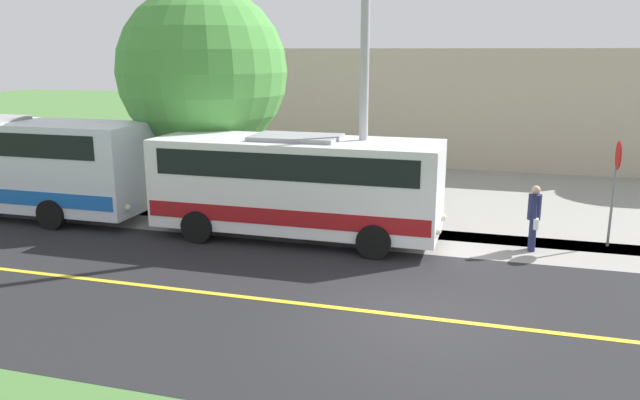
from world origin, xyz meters
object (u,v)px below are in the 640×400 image
at_px(commercial_building, 435,101).
at_px(shuttle_bus_front, 297,182).
at_px(pedestrian_with_bags, 534,216).
at_px(stop_sign, 616,175).
at_px(tree_curbside, 203,72).
at_px(street_light_pole, 363,82).

bearing_deg(commercial_building, shuttle_bus_front, -6.94).
xyz_separation_m(pedestrian_with_bags, stop_sign, (-0.96, 2.02, 1.01)).
distance_m(pedestrian_with_bags, tree_curbside, 11.35).
distance_m(shuttle_bus_front, tree_curbside, 5.80).
distance_m(street_light_pole, commercial_building, 16.62).
bearing_deg(stop_sign, street_light_pole, -79.51).
height_order(street_light_pole, tree_curbside, street_light_pole).
xyz_separation_m(shuttle_bus_front, pedestrian_with_bags, (-0.57, 6.39, -0.66)).
height_order(shuttle_bus_front, street_light_pole, street_light_pole).
height_order(pedestrian_with_bags, street_light_pole, street_light_pole).
height_order(stop_sign, commercial_building, commercial_building).
xyz_separation_m(tree_curbside, commercial_building, (-14.00, 6.20, -1.86)).
bearing_deg(street_light_pole, tree_curbside, -112.98).
bearing_deg(pedestrian_with_bags, stop_sign, 115.37).
distance_m(stop_sign, tree_curbside, 12.89).
xyz_separation_m(pedestrian_with_bags, tree_curbside, (-2.26, -10.55, 3.55)).
bearing_deg(shuttle_bus_front, pedestrian_with_bags, 95.11).
height_order(pedestrian_with_bags, tree_curbside, tree_curbside).
relative_size(shuttle_bus_front, commercial_building, 0.43).
distance_m(stop_sign, commercial_building, 16.58).
xyz_separation_m(pedestrian_with_bags, street_light_pole, (0.27, -4.59, 3.41)).
height_order(shuttle_bus_front, commercial_building, commercial_building).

